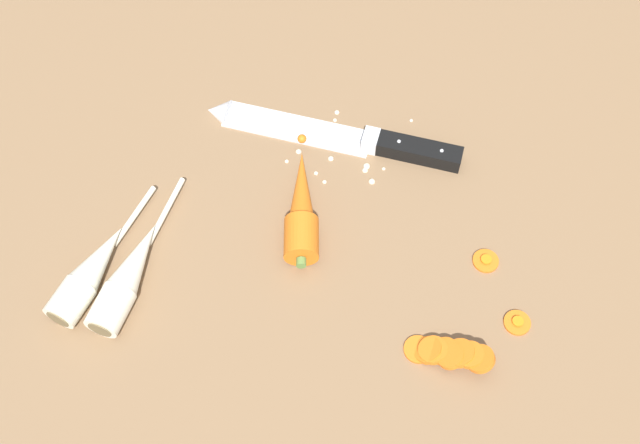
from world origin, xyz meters
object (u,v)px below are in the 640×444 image
at_px(parsnip_front, 91,272).
at_px(carrot_slice_stray_near, 486,260).
at_px(chefs_knife, 328,133).
at_px(carrot_slice_stray_mid, 517,322).
at_px(parsnip_mid_left, 128,276).
at_px(whole_carrot, 302,208).
at_px(carrot_slice_stack, 448,353).

height_order(parsnip_front, carrot_slice_stray_near, parsnip_front).
height_order(chefs_knife, carrot_slice_stray_mid, chefs_knife).
distance_m(parsnip_front, carrot_slice_stray_near, 0.47).
height_order(parsnip_mid_left, carrot_slice_stray_mid, parsnip_mid_left).
distance_m(whole_carrot, parsnip_front, 0.26).
xyz_separation_m(whole_carrot, parsnip_mid_left, (-0.19, -0.11, -0.00)).
xyz_separation_m(carrot_slice_stack, carrot_slice_stray_near, (0.05, 0.13, -0.01)).
height_order(chefs_knife, parsnip_front, parsnip_front).
xyz_separation_m(whole_carrot, carrot_slice_stray_mid, (0.26, -0.12, -0.02)).
bearing_deg(carrot_slice_stack, parsnip_mid_left, 170.56).
relative_size(whole_carrot, parsnip_mid_left, 0.87).
height_order(whole_carrot, parsnip_mid_left, whole_carrot).
xyz_separation_m(chefs_knife, carrot_slice_stack, (0.16, -0.30, 0.01)).
bearing_deg(chefs_knife, parsnip_front, -137.67).
bearing_deg(parsnip_front, chefs_knife, 42.33).
bearing_deg(carrot_slice_stray_near, carrot_slice_stray_mid, -66.56).
height_order(whole_carrot, carrot_slice_stack, whole_carrot).
height_order(carrot_slice_stack, carrot_slice_stray_mid, carrot_slice_stack).
xyz_separation_m(parsnip_mid_left, carrot_slice_stack, (0.37, -0.06, -0.01)).
distance_m(parsnip_mid_left, carrot_slice_stray_near, 0.42).
distance_m(parsnip_front, parsnip_mid_left, 0.04).
xyz_separation_m(chefs_knife, carrot_slice_stray_mid, (0.24, -0.25, -0.00)).
bearing_deg(carrot_slice_stack, carrot_slice_stray_mid, 30.39).
bearing_deg(parsnip_front, carrot_slice_stray_near, 7.77).
relative_size(parsnip_mid_left, carrot_slice_stray_mid, 7.08).
bearing_deg(chefs_knife, carrot_slice_stray_mid, -46.54).
height_order(whole_carrot, carrot_slice_stray_mid, whole_carrot).
distance_m(carrot_slice_stack, carrot_slice_stray_near, 0.13).
xyz_separation_m(parsnip_front, carrot_slice_stack, (0.42, -0.06, -0.01)).
distance_m(chefs_knife, carrot_slice_stray_mid, 0.35).
relative_size(chefs_knife, parsnip_front, 1.75).
distance_m(chefs_knife, carrot_slice_stray_near, 0.27).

